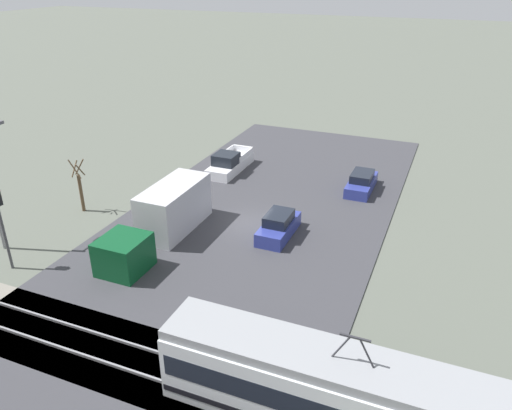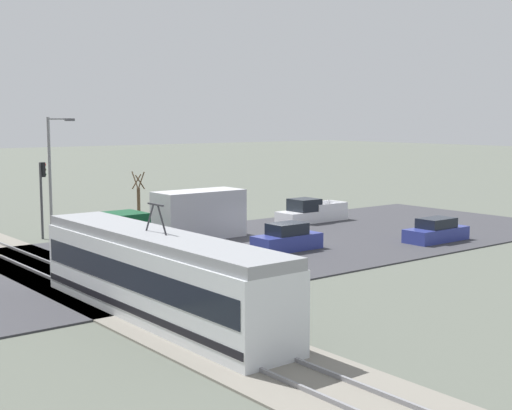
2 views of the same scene
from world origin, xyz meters
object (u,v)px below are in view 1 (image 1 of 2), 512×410
at_px(box_truck, 163,217).
at_px(light_rail_tram, 349,397).
at_px(sedan_car_1, 361,183).
at_px(street_tree, 80,188).
at_px(sedan_car_0, 279,226).
at_px(pickup_truck, 230,163).
at_px(traffic_light_pole, 2,218).

bearing_deg(box_truck, light_rail_tram, 144.48).
distance_m(box_truck, sedan_car_1, 16.14).
distance_m(box_truck, street_tree, 7.69).
relative_size(light_rail_tram, sedan_car_0, 3.47).
xyz_separation_m(light_rail_tram, pickup_truck, (15.41, -22.42, -0.93)).
bearing_deg(street_tree, traffic_light_pole, 98.99).
bearing_deg(pickup_truck, sedan_car_0, 130.51).
xyz_separation_m(sedan_car_1, traffic_light_pole, (16.66, 18.89, 2.56)).
distance_m(light_rail_tram, street_tree, 24.77).
bearing_deg(street_tree, pickup_truck, -120.85).
height_order(light_rail_tram, traffic_light_pole, traffic_light_pole).
distance_m(light_rail_tram, sedan_car_1, 23.06).
xyz_separation_m(box_truck, sedan_car_1, (-10.28, -12.42, -0.82)).
bearing_deg(sedan_car_1, light_rail_tram, 100.22).
distance_m(sedan_car_0, street_tree, 14.53).
xyz_separation_m(light_rail_tram, street_tree, (21.96, -11.45, 0.13)).
distance_m(pickup_truck, traffic_light_pole, 19.55).
xyz_separation_m(box_truck, street_tree, (7.59, -1.20, 0.30)).
bearing_deg(pickup_truck, traffic_light_pole, 74.02).
bearing_deg(light_rail_tram, pickup_truck, -55.50).
height_order(box_truck, traffic_light_pole, traffic_light_pole).
bearing_deg(sedan_car_1, traffic_light_pole, 48.59).
distance_m(light_rail_tram, box_truck, 17.65).
bearing_deg(sedan_car_0, light_rail_tram, -60.24).
bearing_deg(sedan_car_0, box_truck, -156.04).
bearing_deg(sedan_car_0, street_tree, -172.79).
height_order(pickup_truck, street_tree, street_tree).
height_order(traffic_light_pole, street_tree, traffic_light_pole).
relative_size(box_truck, street_tree, 2.50).
distance_m(light_rail_tram, sedan_car_0, 15.31).
xyz_separation_m(light_rail_tram, sedan_car_1, (4.09, -22.68, -0.99)).
bearing_deg(box_truck, sedan_car_1, -129.62).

